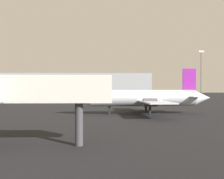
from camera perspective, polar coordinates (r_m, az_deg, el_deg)
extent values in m
cylinder|color=silver|center=(48.64, 7.14, -1.97)|extent=(20.68, 4.17, 3.20)
cone|color=silver|center=(47.59, -7.19, -2.02)|extent=(3.67, 3.36, 3.20)
cone|color=silver|center=(52.50, 20.10, -1.82)|extent=(3.67, 3.36, 3.20)
cube|color=silver|center=(48.88, 8.32, -2.52)|extent=(5.53, 22.24, 0.20)
cube|color=silver|center=(51.60, 17.91, -1.50)|extent=(2.33, 7.10, 0.13)
cube|color=purple|center=(51.45, 17.48, 2.28)|extent=(2.68, 0.38, 4.23)
cylinder|color=#4C4C54|center=(44.68, 8.78, -2.98)|extent=(2.57, 1.62, 1.50)
cylinder|color=#4C4C54|center=(52.85, 6.62, -2.49)|extent=(2.57, 1.62, 1.50)
cube|color=black|center=(47.85, -0.61, -4.86)|extent=(0.44, 0.44, 1.57)
cube|color=black|center=(47.39, 8.78, -4.91)|extent=(0.44, 0.44, 1.57)
cube|color=black|center=(50.63, 7.88, -4.59)|extent=(0.44, 0.44, 1.57)
cube|color=silver|center=(23.38, -24.21, 0.10)|extent=(19.15, 1.86, 2.40)
cylinder|color=#3F3F44|center=(21.91, -7.67, -7.98)|extent=(0.70, 0.70, 3.77)
cylinder|color=slate|center=(115.36, 20.01, 2.92)|extent=(0.50, 0.50, 21.01)
cube|color=#F2EACC|center=(116.39, 20.01, 8.29)|extent=(2.40, 0.50, 0.80)
cube|color=#999EA3|center=(146.86, -8.37, 0.89)|extent=(85.87, 23.42, 13.56)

